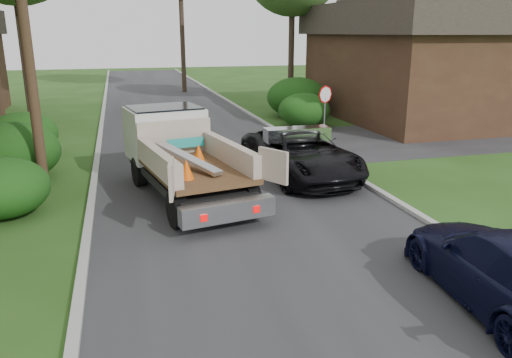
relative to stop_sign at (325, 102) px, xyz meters
The scene contains 16 objects.
ground 10.55m from the stop_sign, 120.02° to the right, with size 120.00×120.00×0.00m, color #234313.
road 5.58m from the stop_sign, 169.11° to the left, with size 8.00×90.00×0.02m, color #28282B.
side_street 7.03m from the stop_sign, ahead, with size 16.00×7.00×0.02m, color #28282B.
curb_left 9.51m from the stop_sign, behind, with size 0.20×90.00×0.12m, color #9E9E99.
curb_right 2.27m from the stop_sign, 137.73° to the left, with size 0.20×90.00×0.12m, color #9E9E99.
stop_sign is the anchor object (origin of this frame).
utility_pole 11.91m from the stop_sign, 159.38° to the right, with size 2.42×1.25×10.00m.
house_right 9.37m from the stop_sign, 32.66° to the left, with size 9.72×12.96×6.20m.
hedge_left_a 12.92m from the stop_sign, 152.24° to the right, with size 2.34×2.34×1.53m, color #0E3E0E.
hedge_left_b 11.99m from the stop_sign, 167.94° to the right, with size 2.86×2.86×1.87m, color #0E3E0E.
hedge_left_c 12.08m from the stop_sign, behind, with size 2.60×2.60×1.70m, color #0E3E0E.
hedge_right_a 4.15m from the stop_sign, 81.47° to the left, with size 2.60×2.60×1.70m, color #0E3E0E.
hedge_right_b 7.15m from the stop_sign, 79.48° to the left, with size 3.38×3.38×2.21m, color #0E3E0E.
flatbed_truck 8.37m from the stop_sign, 144.47° to the right, with size 3.70×6.62×2.37m.
black_pickup 5.35m from the stop_sign, 121.15° to the right, with size 2.56×5.54×1.54m, color black.
navy_suv 13.34m from the stop_sign, 99.18° to the right, with size 1.94×4.76×1.38m, color black.
Camera 1 is at (-3.15, -10.47, 4.59)m, focal length 35.00 mm.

